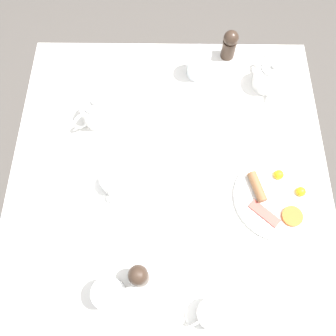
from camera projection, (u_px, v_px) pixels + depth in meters
The scene contains 16 objects.
ground_plane at pixel (168, 222), 1.76m from camera, with size 8.00×8.00×0.00m, color #4C4742.
table at pixel (168, 178), 1.13m from camera, with size 1.04×1.07×0.74m.
breakfast_plate at pixel (276, 197), 1.03m from camera, with size 0.27×0.27×0.04m.
teapot_near at pixel (268, 76), 1.16m from camera, with size 0.11×0.19×0.11m.
teapot_far at pixel (95, 111), 1.10m from camera, with size 0.16×0.13×0.11m.
teacup_with_saucer_left at pixel (112, 183), 1.03m from camera, with size 0.14×0.14×0.06m.
teacup_with_saucer_right at pixel (209, 314), 0.88m from camera, with size 0.14×0.14×0.06m.
water_glass_tall at pixel (108, 293), 0.88m from camera, with size 0.08×0.08×0.11m.
water_glass_short at pixel (197, 64), 1.17m from camera, with size 0.08×0.08×0.11m.
pepper_grinder at pixel (137, 276), 0.89m from camera, with size 0.05×0.05×0.12m.
salt_grinder at pixel (228, 44), 1.20m from camera, with size 0.05×0.05×0.12m.
napkin_folded at pixel (176, 240), 0.98m from camera, with size 0.10×0.14×0.01m.
fork_by_plate at pixel (172, 175), 1.06m from camera, with size 0.18×0.07×0.00m.
knife_by_plate at pixel (63, 224), 1.00m from camera, with size 0.16×0.14×0.00m.
spoon_for_tea at pixel (222, 119), 1.14m from camera, with size 0.12×0.12×0.00m.
fork_spare at pixel (35, 307), 0.91m from camera, with size 0.15×0.13×0.00m.
Camera 1 is at (0.00, -0.40, 1.73)m, focal length 35.00 mm.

